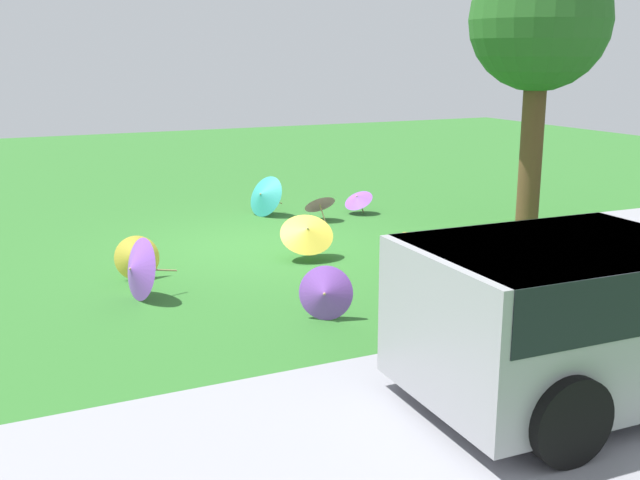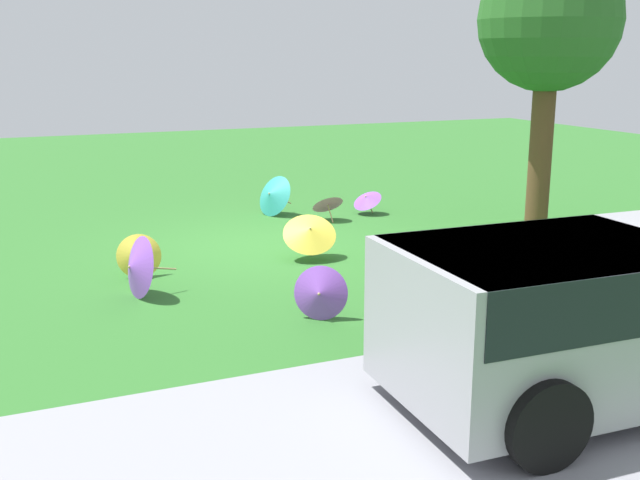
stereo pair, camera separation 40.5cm
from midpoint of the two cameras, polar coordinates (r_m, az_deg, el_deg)
The scene contains 14 objects.
ground at distance 13.05m, azimuth -3.17°, elevation -0.45°, with size 40.00×40.00×0.00m, color #2D6B28.
road_strip at distance 7.41m, azimuth 15.74°, elevation -12.35°, with size 40.00×3.57×0.01m, color gray.
van_dark at distance 7.83m, azimuth 22.28°, elevation -4.31°, with size 4.66×2.25×1.53m.
park_bench at distance 11.64m, azimuth 20.01°, elevation -0.68°, with size 1.62×0.55×0.90m.
shade_tree at distance 14.61m, azimuth 17.48°, elevation 15.08°, with size 2.52×2.52×5.02m.
parasol_purple_0 at distance 15.57m, azimuth 4.23°, elevation 3.07°, with size 0.75×0.77×0.53m.
parasol_yellow_1 at distance 11.40m, azimuth -12.30°, elevation -1.15°, with size 0.67×0.61×0.66m.
parasol_purple_1 at distance 9.37m, azimuth 1.23°, elevation -4.00°, with size 0.70×0.65×0.69m.
parasol_yellow_2 at distance 12.07m, azimuth 0.20°, elevation 0.63°, with size 1.02×0.97×0.77m.
parasol_pink_1 at distance 14.95m, azimuth 1.31°, elevation 2.78°, with size 0.63×0.56×0.58m.
parasol_teal_1 at distance 15.43m, azimuth -2.84°, elevation 3.37°, with size 0.87×0.98×0.84m.
parasol_yellow_3 at distance 11.79m, azimuth 8.48°, elevation -0.48°, with size 0.84×0.81×0.59m.
parasol_purple_2 at distance 10.43m, azimuth -12.52°, elevation -1.98°, with size 0.82×0.89×0.86m.
parasol_red_0 at distance 10.53m, azimuth 13.23°, elevation -2.59°, with size 0.63×0.61×0.60m.
Camera 2 is at (4.15, 11.97, 3.20)m, focal length 43.04 mm.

